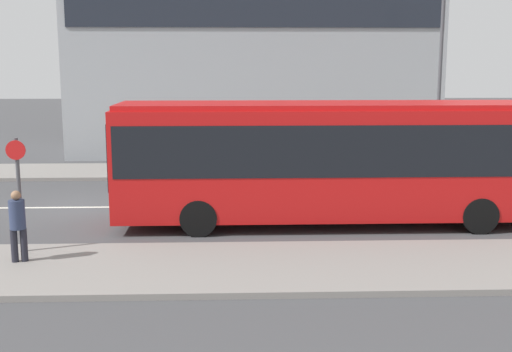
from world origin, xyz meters
TOP-DOWN VIEW (x-y plane):
  - ground_plane at (0.00, 0.00)m, footprint 120.00×120.00m
  - sidewalk_near at (0.00, -6.25)m, footprint 44.00×3.50m
  - sidewalk_far at (0.00, 6.25)m, footprint 44.00×3.50m
  - lane_centerline at (0.00, 0.00)m, footprint 41.80×0.16m
  - city_bus at (7.44, -2.29)m, footprint 11.88×2.63m
  - parked_car_0 at (12.23, 3.43)m, footprint 4.33×1.83m
  - pedestrian_near_stop at (-0.01, -5.86)m, footprint 0.34×0.34m
  - bus_stop_sign at (-0.19, -5.10)m, footprint 0.44×0.12m
  - street_lamp at (12.82, 5.60)m, footprint 0.36×0.36m

SIDE VIEW (x-z plane):
  - ground_plane at x=0.00m, z-range 0.00..0.00m
  - lane_centerline at x=0.00m, z-range 0.00..0.01m
  - sidewalk_near at x=0.00m, z-range 0.00..0.13m
  - sidewalk_far at x=0.00m, z-range 0.00..0.13m
  - parked_car_0 at x=12.23m, z-range -0.03..1.26m
  - pedestrian_near_stop at x=-0.01m, z-range 0.23..1.81m
  - bus_stop_sign at x=-0.19m, z-range 0.35..2.99m
  - city_bus at x=7.44m, z-range 0.25..3.61m
  - street_lamp at x=12.82m, z-range 0.90..8.24m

